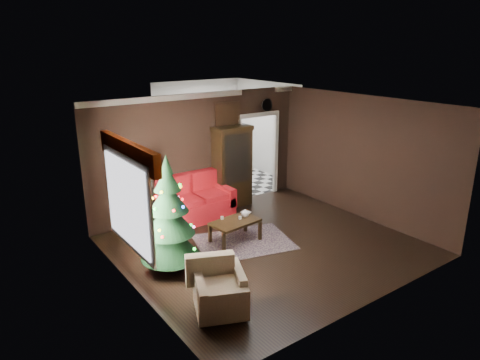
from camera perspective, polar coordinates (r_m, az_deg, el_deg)
floor at (r=8.77m, az=3.48°, el=-8.64°), size 5.50×5.50×0.00m
ceiling at (r=7.94m, az=3.86°, el=9.80°), size 5.50×5.50×0.00m
wall_back at (r=10.22m, az=-5.26°, el=3.55°), size 5.50×0.00×5.50m
wall_front at (r=6.63m, az=17.52°, el=-5.19°), size 5.50×0.00×5.50m
wall_left at (r=6.93m, az=-14.30°, el=-3.90°), size 0.00×5.50×5.50m
wall_right at (r=10.15m, az=15.78°, el=2.85°), size 0.00×5.50×5.50m
doorway at (r=11.24m, az=2.27°, el=3.06°), size 1.10×0.10×2.10m
left_window at (r=7.10m, az=-14.63°, el=-2.96°), size 0.05×1.60×1.40m
valance at (r=6.89m, az=-14.54°, el=3.57°), size 0.12×2.10×0.35m
kitchen_floor at (r=12.70m, az=-1.95°, el=-0.14°), size 3.00×3.00×0.00m
kitchen_window at (r=13.50m, az=-5.49°, el=8.29°), size 0.70×0.06×0.70m
rug at (r=8.89m, az=0.52°, el=-8.18°), size 2.16×1.80×0.01m
loveseat at (r=9.92m, az=-5.77°, el=-2.35°), size 1.70×0.90×1.00m
curio_cabinet at (r=10.54m, az=-1.04°, el=1.52°), size 0.90×0.45×1.90m
floor_lamp at (r=9.12m, az=-11.43°, el=-2.24°), size 0.31×0.31×1.69m
christmas_tree at (r=7.54m, az=-9.34°, el=-4.62°), size 1.23×1.23×2.01m
armchair at (r=6.56m, az=-2.63°, el=-13.78°), size 1.03×1.03×0.80m
coffee_table at (r=8.85m, az=-0.65°, el=-6.70°), size 1.03×0.69×0.44m
teapot at (r=8.90m, az=0.68°, el=-4.45°), size 0.20×0.20×0.16m
cup_a at (r=8.85m, az=-2.37°, el=-4.99°), size 0.07×0.07×0.06m
cup_b at (r=8.85m, az=0.02°, el=-4.98°), size 0.09×0.09×0.06m
book at (r=9.08m, az=0.54°, el=-3.87°), size 0.14×0.07×0.20m
wall_clock at (r=11.09m, az=3.55°, el=9.86°), size 0.32×0.32×0.06m
painting at (r=10.41m, az=-1.67°, el=8.64°), size 0.62×0.05×0.52m
kitchen_counter at (r=13.55m, az=-4.80°, el=2.93°), size 1.80×0.60×0.90m
kitchen_table at (r=12.19m, az=-2.35°, el=0.94°), size 0.70×0.70×0.75m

